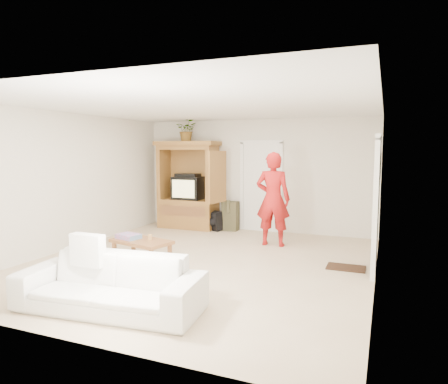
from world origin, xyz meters
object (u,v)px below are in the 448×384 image
object	(u,v)px
man	(273,199)
coffee_table	(142,243)
armoire	(189,191)
sofa	(110,283)

from	to	relation	value
man	coffee_table	bearing A→B (deg)	45.43
man	armoire	bearing A→B (deg)	-26.20
coffee_table	man	bearing A→B (deg)	62.08
armoire	sofa	xyz separation A→B (m)	(1.43, -4.86, -0.59)
sofa	armoire	bearing A→B (deg)	100.67
armoire	man	distance (m)	2.57
man	sofa	distance (m)	4.02
armoire	coffee_table	world-z (taller)	armoire
sofa	coffee_table	bearing A→B (deg)	107.60
man	coffee_table	distance (m)	2.71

